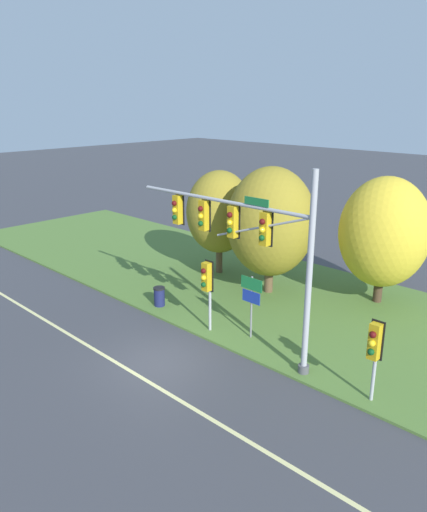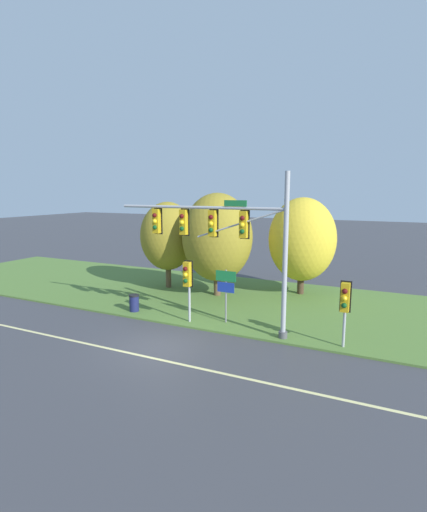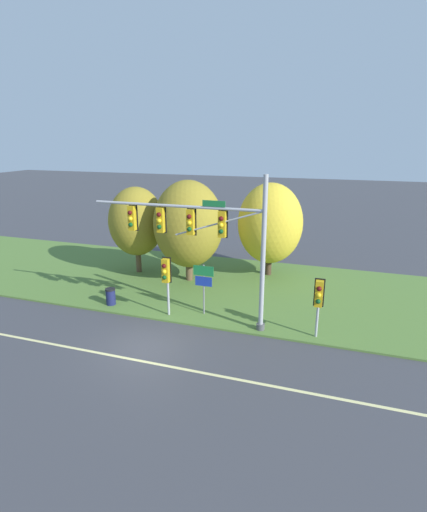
% 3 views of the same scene
% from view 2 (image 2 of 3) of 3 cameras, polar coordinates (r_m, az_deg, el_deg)
% --- Properties ---
extents(ground_plane, '(160.00, 160.00, 0.00)m').
position_cam_2_polar(ground_plane, '(17.92, -7.74, -12.60)').
color(ground_plane, '#3D3D42').
extents(lane_stripe, '(36.00, 0.16, 0.01)m').
position_cam_2_polar(lane_stripe, '(17.01, -10.05, -13.88)').
color(lane_stripe, beige).
rests_on(lane_stripe, ground).
extents(grass_verge, '(48.00, 11.50, 0.10)m').
position_cam_2_polar(grass_verge, '(24.81, 2.92, -6.13)').
color(grass_verge, '#517533').
rests_on(grass_verge, ground).
extents(traffic_signal_mast, '(8.84, 0.49, 7.39)m').
position_cam_2_polar(traffic_signal_mast, '(18.54, 1.58, 3.25)').
color(traffic_signal_mast, '#9EA0A5').
rests_on(traffic_signal_mast, grass_verge).
extents(pedestrian_signal_near_kerb, '(0.46, 0.55, 2.88)m').
position_cam_2_polar(pedestrian_signal_near_kerb, '(17.47, 18.27, -6.11)').
color(pedestrian_signal_near_kerb, '#9EA0A5').
rests_on(pedestrian_signal_near_kerb, grass_verge).
extents(pedestrian_signal_further_along, '(0.46, 0.55, 3.16)m').
position_cam_2_polar(pedestrian_signal_further_along, '(19.80, -3.73, -3.15)').
color(pedestrian_signal_further_along, '#9EA0A5').
rests_on(pedestrian_signal_further_along, grass_verge).
extents(route_sign_post, '(1.08, 0.08, 2.70)m').
position_cam_2_polar(route_sign_post, '(19.87, 1.77, -4.40)').
color(route_sign_post, slate).
rests_on(route_sign_post, grass_verge).
extents(tree_nearest_road, '(3.68, 3.68, 5.83)m').
position_cam_2_polar(tree_nearest_road, '(27.07, -6.55, 2.82)').
color(tree_nearest_road, brown).
rests_on(tree_nearest_road, grass_verge).
extents(tree_left_of_mast, '(4.39, 4.39, 6.44)m').
position_cam_2_polar(tree_left_of_mast, '(24.80, 0.55, 2.67)').
color(tree_left_of_mast, brown).
rests_on(tree_left_of_mast, grass_verge).
extents(tree_behind_signpost, '(4.22, 4.22, 6.16)m').
position_cam_2_polar(tree_behind_signpost, '(25.80, 12.55, 2.31)').
color(tree_behind_signpost, '#423021').
rests_on(tree_behind_signpost, grass_verge).
extents(trash_bin, '(0.56, 0.56, 0.93)m').
position_cam_2_polar(trash_bin, '(22.48, -11.27, -6.57)').
color(trash_bin, '#191E4C').
rests_on(trash_bin, grass_verge).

